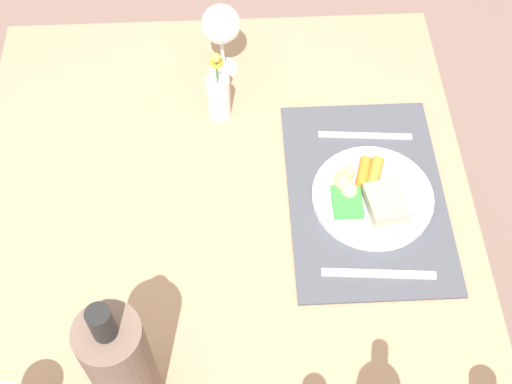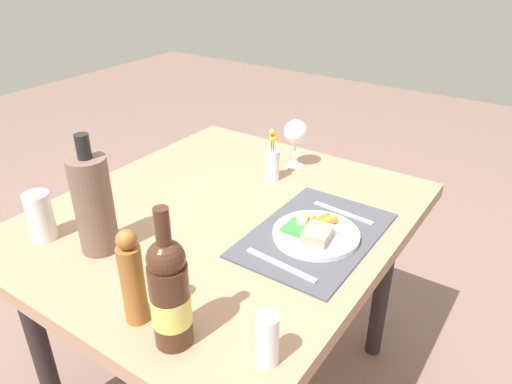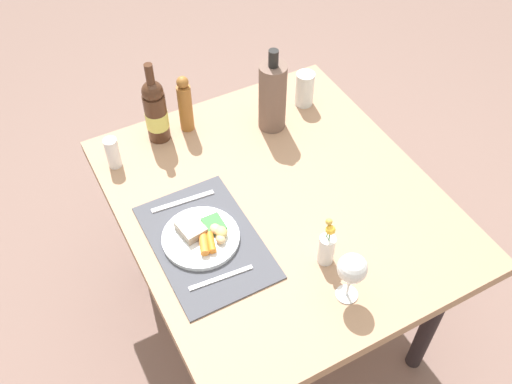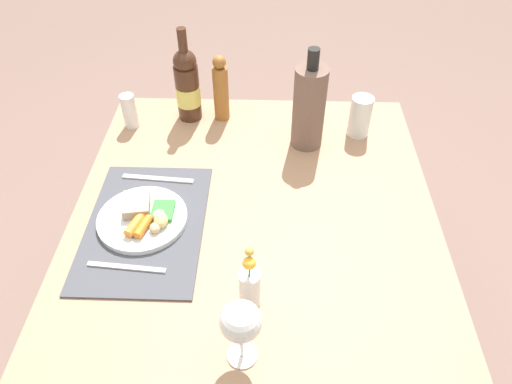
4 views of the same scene
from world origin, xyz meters
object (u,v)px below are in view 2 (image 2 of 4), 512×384
Objects in this scene: water_tumbler at (41,219)px; wine_glass at (296,133)px; salt_shaker at (267,339)px; dining_table at (223,236)px; knife at (343,213)px; pepper_mill at (132,279)px; fork at (281,265)px; cooler_bottle at (94,204)px; flower_vase at (272,162)px; wine_bottle at (170,294)px; dinner_plate at (315,232)px.

water_tumbler is 0.78× the size of wine_glass.
salt_shaker is at bearing -153.08° from wine_glass.
knife is at bearing -57.45° from dining_table.
pepper_mill is (-0.63, 0.17, 0.10)m from knife.
fork is at bearing -178.52° from knife.
pepper_mill is 0.30m from cooler_bottle.
water_tumbler is 0.74× the size of flower_vase.
dining_table is 0.58m from salt_shaker.
knife is at bearing -41.40° from cooler_bottle.
dining_table is at bearing 46.53° from salt_shaker.
water_tumbler is 0.60× the size of pepper_mill.
fork reaches higher than dining_table.
wine_bottle is (-0.84, -0.22, -0.01)m from wine_glass.
dinner_plate is 0.51m from pepper_mill.
water_tumbler is at bearing 81.69° from wine_bottle.
dining_table is 0.54m from wine_bottle.
knife is at bearing -126.26° from wine_glass.
salt_shaker reaches higher than dinner_plate.
knife is 0.37m from wine_glass.
wine_bottle is (-0.00, -0.11, 0.01)m from pepper_mill.
knife is 0.31m from flower_vase.
cooler_bottle is (0.13, 0.27, 0.03)m from pepper_mill.
dining_table is at bearing 26.94° from wine_bottle.
pepper_mill reaches higher than flower_vase.
dining_table is 5.40× the size of fork.
wine_glass is at bearing 31.73° from fork.
wine_glass is (0.78, 0.40, 0.07)m from salt_shaker.
flower_vase is (0.66, 0.41, 0.01)m from salt_shaker.
salt_shaker is 0.88m from wine_glass.
cooler_bottle is at bearing 64.55° from pepper_mill.
cooler_bottle is at bearing 118.80° from fork.
dinner_plate is 1.13× the size of fork.
water_tumbler reaches higher than salt_shaker.
salt_shaker is (-0.39, -0.41, 0.14)m from dining_table.
pepper_mill reaches higher than wine_glass.
wine_glass is at bearing -1.54° from dining_table.
wine_bottle is at bearing -98.31° from water_tumbler.
water_tumbler is at bearing 79.91° from pepper_mill.
dinner_plate is 1.30× the size of flower_vase.
dining_table is 3.61× the size of wine_bottle.
dinner_plate is at bearing 2.20° from fork.
flower_vase reaches higher than salt_shaker.
cooler_bottle is at bearing 82.67° from salt_shaker.
pepper_mill is 1.24× the size of flower_vase.
wine_glass is (0.84, 0.11, 0.02)m from pepper_mill.
dinner_plate reaches higher than dining_table.
wine_glass is at bearing -12.68° from cooler_bottle.
cooler_bottle reaches higher than knife.
fork is 1.08× the size of knife.
water_tumbler is (-0.37, 0.31, 0.14)m from dining_table.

